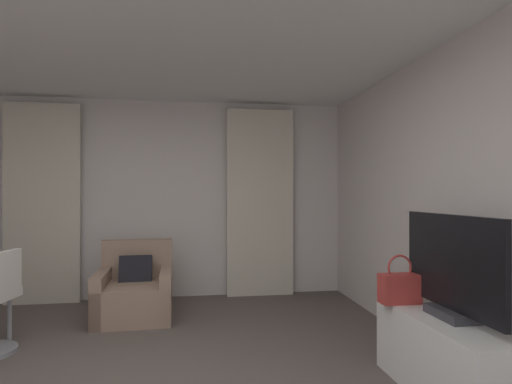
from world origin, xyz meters
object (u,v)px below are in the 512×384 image
object	(u,v)px
armchair	(135,293)
tv_console	(451,358)
tv_flatscreen	(451,269)
handbag_primary	(400,287)

from	to	relation	value
armchair	tv_console	world-z (taller)	armchair
armchair	tv_console	bearing A→B (deg)	-43.43
armchair	tv_console	size ratio (longest dim) A/B	0.75
armchair	tv_console	xyz separation A→B (m)	(2.34, -2.21, 0.00)
armchair	tv_flatscreen	world-z (taller)	tv_flatscreen
tv_console	tv_flatscreen	size ratio (longest dim) A/B	1.16
tv_console	tv_flatscreen	world-z (taller)	tv_flatscreen
armchair	handbag_primary	distance (m)	2.87
tv_flatscreen	handbag_primary	distance (m)	0.48
armchair	tv_flatscreen	xyz separation A→B (m)	(2.34, -2.22, 0.60)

